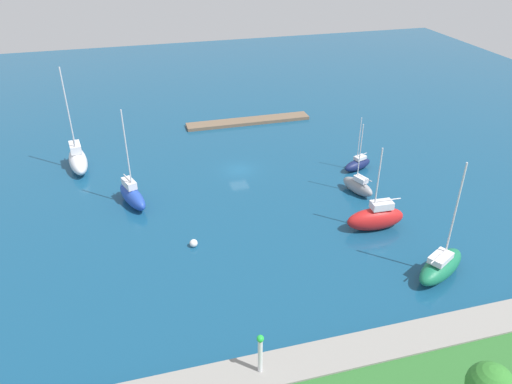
% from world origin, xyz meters
% --- Properties ---
extents(water, '(160.00, 160.00, 0.00)m').
position_xyz_m(water, '(0.00, 0.00, 0.00)').
color(water, navy).
rests_on(water, ground).
extents(pier_dock, '(21.65, 2.86, 0.55)m').
position_xyz_m(pier_dock, '(-5.83, -17.15, 0.28)').
color(pier_dock, brown).
rests_on(pier_dock, ground).
extents(breakwater, '(65.93, 3.39, 1.41)m').
position_xyz_m(breakwater, '(0.00, 35.87, 0.71)').
color(breakwater, gray).
rests_on(breakwater, ground).
extents(harbor_beacon, '(0.56, 0.56, 3.73)m').
position_xyz_m(harbor_beacon, '(6.95, 35.87, 3.56)').
color(harbor_beacon, silver).
rests_on(harbor_beacon, breakwater).
extents(sailboat_blue_far_south, '(4.04, 6.97, 12.74)m').
position_xyz_m(sailboat_blue_far_south, '(15.12, 5.61, 1.34)').
color(sailboat_blue_far_south, '#2347B2').
rests_on(sailboat_blue_far_south, water).
extents(sailboat_green_lone_south, '(7.58, 5.75, 12.71)m').
position_xyz_m(sailboat_green_lone_south, '(-14.16, 28.08, 1.25)').
color(sailboat_green_lone_south, '#19724C').
rests_on(sailboat_green_lone_south, water).
extents(sailboat_gray_lone_north, '(3.21, 5.25, 9.60)m').
position_xyz_m(sailboat_gray_lone_north, '(-13.45, 10.49, 1.08)').
color(sailboat_gray_lone_north, gray).
rests_on(sailboat_gray_lone_north, water).
extents(sailboat_red_west_end, '(6.98, 2.59, 10.37)m').
position_xyz_m(sailboat_red_west_end, '(-11.79, 18.62, 1.50)').
color(sailboat_red_west_end, red).
rests_on(sailboat_red_west_end, water).
extents(sailboat_white_center_basin, '(3.50, 8.10, 14.89)m').
position_xyz_m(sailboat_white_center_basin, '(22.07, -6.43, 1.51)').
color(sailboat_white_center_basin, white).
rests_on(sailboat_white_center_basin, water).
extents(sailboat_navy_outer_mooring, '(5.00, 3.20, 7.98)m').
position_xyz_m(sailboat_navy_outer_mooring, '(-16.40, 4.31, 0.87)').
color(sailboat_navy_outer_mooring, '#141E4C').
rests_on(sailboat_navy_outer_mooring, water).
extents(mooring_buoy_white, '(0.88, 0.88, 0.88)m').
position_xyz_m(mooring_buoy_white, '(9.15, 16.56, 0.44)').
color(mooring_buoy_white, white).
rests_on(mooring_buoy_white, water).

